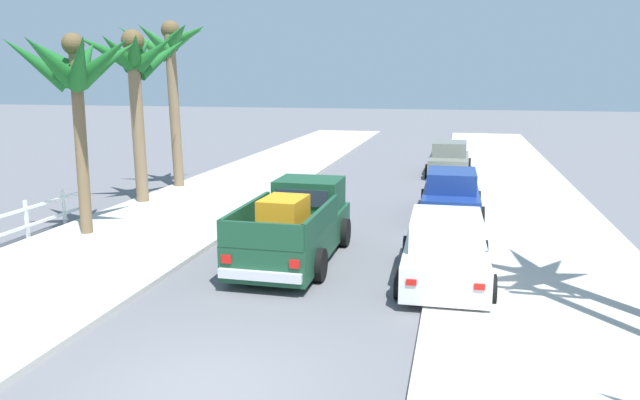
% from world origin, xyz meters
% --- Properties ---
extents(ground_plane, '(160.00, 160.00, 0.00)m').
position_xyz_m(ground_plane, '(0.00, 0.00, 0.00)').
color(ground_plane, slate).
extents(sidewalk_left, '(5.20, 60.00, 0.12)m').
position_xyz_m(sidewalk_left, '(-5.52, 12.00, 0.06)').
color(sidewalk_left, '#B2AFA8').
rests_on(sidewalk_left, ground).
extents(sidewalk_right, '(5.20, 60.00, 0.12)m').
position_xyz_m(sidewalk_right, '(5.52, 12.00, 0.06)').
color(sidewalk_right, '#B2AFA8').
rests_on(sidewalk_right, ground).
extents(curb_left, '(0.16, 60.00, 0.10)m').
position_xyz_m(curb_left, '(-4.32, 12.00, 0.05)').
color(curb_left, silver).
rests_on(curb_left, ground).
extents(curb_right, '(0.16, 60.00, 0.10)m').
position_xyz_m(curb_right, '(4.32, 12.00, 0.05)').
color(curb_right, silver).
rests_on(curb_right, ground).
extents(pickup_truck, '(2.23, 5.22, 1.80)m').
position_xyz_m(pickup_truck, '(-0.45, 6.71, 0.82)').
color(pickup_truck, '#19472D').
rests_on(pickup_truck, ground).
extents(car_left_near, '(2.07, 4.28, 1.54)m').
position_xyz_m(car_left_near, '(3.28, 12.33, 0.71)').
color(car_left_near, navy).
rests_on(car_left_near, ground).
extents(car_right_near, '(2.11, 4.30, 1.54)m').
position_xyz_m(car_right_near, '(3.27, 5.78, 0.71)').
color(car_right_near, silver).
rests_on(car_right_near, ground).
extents(car_left_mid, '(2.05, 4.27, 1.54)m').
position_xyz_m(car_left_mid, '(3.04, 21.19, 0.71)').
color(car_left_mid, slate).
rests_on(car_left_mid, ground).
extents(palm_tree_right_fore, '(4.10, 3.65, 5.74)m').
position_xyz_m(palm_tree_right_fore, '(-6.81, 7.32, 4.71)').
color(palm_tree_right_fore, brown).
rests_on(palm_tree_right_fore, ground).
extents(palm_tree_right_mid, '(3.39, 3.62, 6.11)m').
position_xyz_m(palm_tree_right_mid, '(-7.54, 11.74, 4.90)').
color(palm_tree_right_mid, '#846B4C').
rests_on(palm_tree_right_mid, ground).
extents(palm_tree_left_back, '(3.72, 3.29, 6.68)m').
position_xyz_m(palm_tree_left_back, '(-7.78, 14.80, 5.45)').
color(palm_tree_left_back, '#846B4C').
rests_on(palm_tree_left_back, ground).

